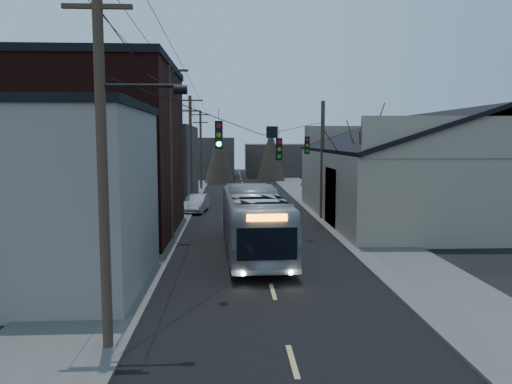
# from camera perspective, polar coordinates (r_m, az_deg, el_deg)

# --- Properties ---
(road_surface) EXTENTS (9.00, 110.00, 0.02)m
(road_surface) POSITION_cam_1_polar(r_m,az_deg,el_deg) (40.89, -0.70, -2.07)
(road_surface) COLOR black
(road_surface) RESTS_ON ground
(sidewalk_left) EXTENTS (4.00, 110.00, 0.12)m
(sidewalk_left) POSITION_cam_1_polar(r_m,az_deg,el_deg) (41.14, -9.79, -2.04)
(sidewalk_left) COLOR #474744
(sidewalk_left) RESTS_ON ground
(sidewalk_right) EXTENTS (4.00, 110.00, 0.12)m
(sidewalk_right) POSITION_cam_1_polar(r_m,az_deg,el_deg) (41.64, 8.28, -1.92)
(sidewalk_right) COLOR #474744
(sidewalk_right) RESTS_ON ground
(building_clapboard) EXTENTS (8.00, 8.00, 7.00)m
(building_clapboard) POSITION_cam_1_polar(r_m,az_deg,el_deg) (20.93, -23.65, -0.76)
(building_clapboard) COLOR gray
(building_clapboard) RESTS_ON ground
(building_brick) EXTENTS (10.00, 12.00, 10.00)m
(building_brick) POSITION_cam_1_polar(r_m,az_deg,el_deg) (31.59, -18.45, 4.30)
(building_brick) COLOR black
(building_brick) RESTS_ON ground
(building_left_far) EXTENTS (9.00, 14.00, 7.00)m
(building_left_far) POSITION_cam_1_polar(r_m,az_deg,el_deg) (47.16, -12.63, 3.13)
(building_left_far) COLOR #342E29
(building_left_far) RESTS_ON ground
(warehouse) EXTENTS (16.16, 20.60, 7.73)m
(warehouse) POSITION_cam_1_polar(r_m,az_deg,el_deg) (38.46, 19.35, 1.10)
(warehouse) COLOR #7D705A
(warehouse) RESTS_ON ground
(building_far_left) EXTENTS (10.00, 12.00, 6.00)m
(building_far_left) POSITION_cam_1_polar(r_m,az_deg,el_deg) (75.62, -6.33, 3.91)
(building_far_left) COLOR #342E29
(building_far_left) RESTS_ON ground
(building_far_right) EXTENTS (12.00, 14.00, 5.00)m
(building_far_right) POSITION_cam_1_polar(r_m,az_deg,el_deg) (80.97, 3.13, 3.73)
(building_far_right) COLOR #342E29
(building_far_right) RESTS_ON ground
(bare_tree) EXTENTS (0.40, 0.40, 7.20)m
(bare_tree) POSITION_cam_1_polar(r_m,az_deg,el_deg) (31.58, 11.91, 1.94)
(bare_tree) COLOR black
(bare_tree) RESTS_ON ground
(utility_lines) EXTENTS (11.24, 45.28, 10.50)m
(utility_lines) POSITION_cam_1_polar(r_m,az_deg,el_deg) (34.63, -5.49, 4.64)
(utility_lines) COLOR #382B1E
(utility_lines) RESTS_ON ground
(bus) EXTENTS (3.28, 11.95, 3.30)m
(bus) POSITION_cam_1_polar(r_m,az_deg,el_deg) (25.40, -0.28, -3.34)
(bus) COLOR #9DA2A8
(bus) RESTS_ON ground
(parked_car) EXTENTS (2.02, 4.43, 1.41)m
(parked_car) POSITION_cam_1_polar(r_m,az_deg,el_deg) (40.01, -6.82, -1.29)
(parked_car) COLOR #96979D
(parked_car) RESTS_ON ground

